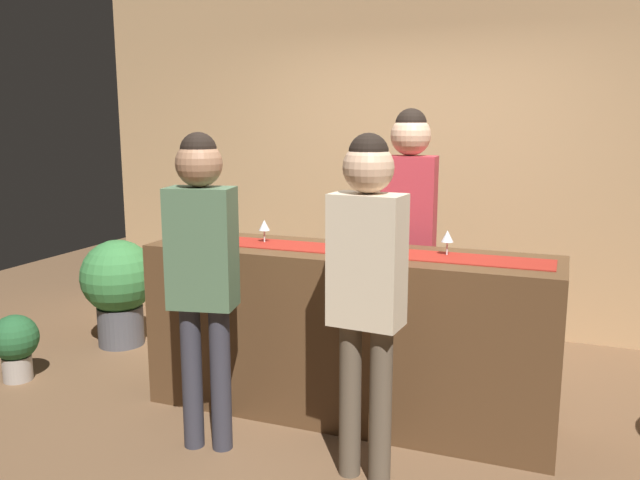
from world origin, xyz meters
TOP-DOWN VIEW (x-y plane):
  - ground_plane at (0.00, 0.00)m, footprint 10.00×10.00m
  - back_wall at (0.00, 1.90)m, footprint 6.00×0.12m
  - bar_counter at (0.00, 0.00)m, footprint 2.41×0.60m
  - counter_runner_cloth at (0.00, 0.00)m, footprint 2.29×0.28m
  - wine_bottle_clear at (0.28, -0.04)m, footprint 0.07×0.07m
  - wine_bottle_green at (-0.01, -0.01)m, footprint 0.07×0.07m
  - wine_glass_near_customer at (-0.55, 0.03)m, footprint 0.07×0.07m
  - wine_glass_mid_counter at (0.56, 0.06)m, footprint 0.07×0.07m
  - bartender at (0.22, 0.58)m, footprint 0.35×0.26m
  - customer_sipping at (0.32, -0.65)m, footprint 0.36×0.24m
  - customer_browsing at (-0.57, -0.66)m, footprint 0.37×0.26m
  - potted_plant_tall at (-2.05, 0.51)m, footprint 0.57×0.57m
  - potted_plant_small at (-2.26, -0.33)m, footprint 0.31×0.31m

SIDE VIEW (x-z plane):
  - ground_plane at x=0.00m, z-range 0.00..0.00m
  - potted_plant_small at x=-2.26m, z-range 0.04..0.49m
  - potted_plant_tall at x=-2.05m, z-range 0.07..0.90m
  - bar_counter at x=0.00m, z-range 0.00..1.01m
  - counter_runner_cloth at x=0.00m, z-range 1.01..1.01m
  - customer_browsing at x=-0.57m, z-range 0.20..1.90m
  - customer_sipping at x=0.32m, z-range 0.20..1.90m
  - wine_glass_near_customer at x=-0.55m, z-range 1.04..1.19m
  - wine_glass_mid_counter at x=0.56m, z-range 1.04..1.19m
  - wine_bottle_clear at x=0.28m, z-range 0.97..1.27m
  - wine_bottle_green at x=-0.01m, z-range 0.97..1.27m
  - bartender at x=0.22m, z-range 0.24..2.06m
  - back_wall at x=0.00m, z-range 0.00..2.90m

